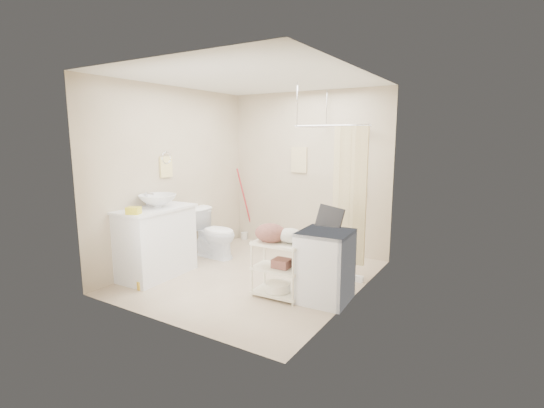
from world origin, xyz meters
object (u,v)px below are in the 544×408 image
(laundry_rack, at_px, (278,264))
(washing_machine, at_px, (325,266))
(vanity, at_px, (156,242))
(toilet, at_px, (214,233))

(laundry_rack, bearing_deg, washing_machine, 18.74)
(vanity, height_order, laundry_rack, vanity)
(vanity, distance_m, washing_machine, 2.34)
(washing_machine, xyz_separation_m, laundry_rack, (-0.51, -0.20, -0.01))
(toilet, height_order, laundry_rack, laundry_rack)
(vanity, distance_m, toilet, 1.08)
(vanity, height_order, washing_machine, vanity)
(vanity, xyz_separation_m, washing_machine, (2.30, 0.43, -0.06))
(washing_machine, bearing_deg, laundry_rack, -162.57)
(laundry_rack, bearing_deg, vanity, -174.75)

